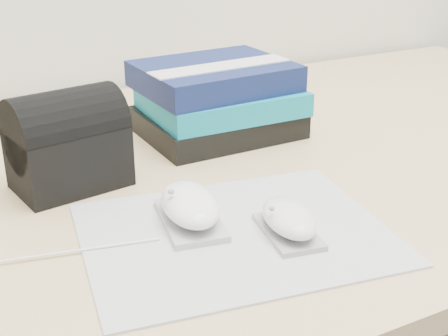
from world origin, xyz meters
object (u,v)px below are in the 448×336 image
desk (208,278)px  mouse_front (289,220)px  book_stack (218,100)px  mouse_rear (190,207)px  pouch (67,141)px

desk → mouse_front: (-0.04, -0.29, 0.25)m
mouse_front → book_stack: bearing=76.1°
desk → mouse_front: 0.39m
desk → mouse_front: mouse_front is taller
mouse_rear → book_stack: 0.30m
mouse_front → pouch: pouch is taller
mouse_rear → mouse_front: size_ratio=1.22×
mouse_rear → book_stack: book_stack is taller
mouse_front → book_stack: size_ratio=0.43×
mouse_rear → pouch: size_ratio=0.82×
desk → book_stack: size_ratio=6.91×
desk → pouch: pouch is taller
desk → pouch: (-0.22, -0.05, 0.30)m
mouse_rear → pouch: pouch is taller
mouse_rear → book_stack: (0.16, 0.25, 0.03)m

